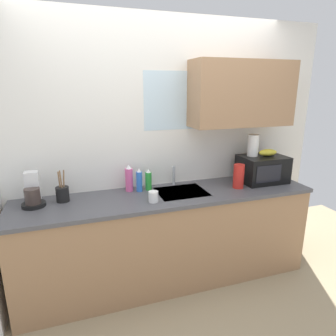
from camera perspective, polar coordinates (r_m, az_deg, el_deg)
The scene contains 13 objects.
kitchen_wall_assembly at distance 2.94m, azimuth 0.87°, elevation 5.63°, with size 3.53×0.42×2.50m.
counter_unit at distance 2.92m, azimuth 0.04°, elevation -13.21°, with size 2.76×0.63×0.90m.
sink_faucet at distance 2.96m, azimuth 1.12°, elevation -1.48°, with size 0.03×0.03×0.19m, color #B2B5BA.
microwave at distance 3.20m, azimuth 17.79°, elevation -0.16°, with size 0.46×0.35×0.27m.
banana_bunch at distance 3.19m, azimuth 18.76°, elevation 2.86°, with size 0.20×0.11×0.07m, color gold.
paper_towel_roll at distance 3.13m, azimuth 16.13°, elevation 4.24°, with size 0.11×0.11×0.22m, color white.
coffee_maker at distance 2.70m, azimuth -24.69°, elevation -4.47°, with size 0.19×0.21×0.28m.
dish_soap_bottle_green at distance 2.82m, azimuth -3.80°, elevation -2.32°, with size 0.06×0.06×0.21m.
dish_soap_bottle_blue at distance 2.78m, azimuth -5.59°, elevation -2.42°, with size 0.06×0.06×0.22m.
dish_soap_bottle_pink at distance 2.80m, azimuth -7.54°, elevation -2.07°, with size 0.07×0.07×0.25m.
cereal_canister at distance 2.94m, azimuth 13.51°, elevation -1.56°, with size 0.10×0.10×0.23m, color red.
mug_white at distance 2.54m, azimuth -2.84°, elevation -5.56°, with size 0.08×0.08×0.10m, color white.
utensil_crock at distance 2.70m, azimuth -19.73°, elevation -4.68°, with size 0.11×0.11×0.29m.
Camera 1 is at (-0.81, -2.42, 1.87)m, focal length 31.50 mm.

